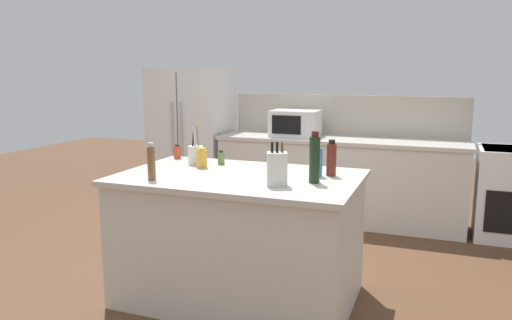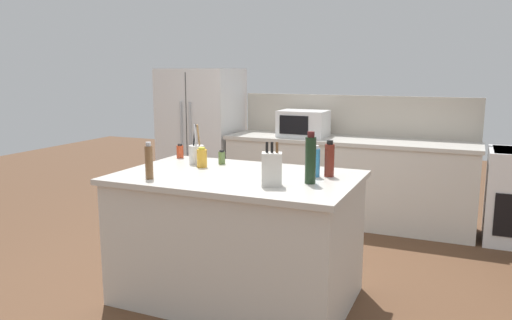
{
  "view_description": "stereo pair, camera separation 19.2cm",
  "coord_description": "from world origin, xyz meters",
  "px_view_note": "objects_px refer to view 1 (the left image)",
  "views": [
    {
      "loc": [
        1.36,
        -3.25,
        1.69
      ],
      "look_at": [
        0.0,
        0.35,
        0.99
      ],
      "focal_mm": 35.0,
      "sensor_mm": 36.0,
      "label": 1
    },
    {
      "loc": [
        1.53,
        -3.18,
        1.69
      ],
      "look_at": [
        0.0,
        0.35,
        0.99
      ],
      "focal_mm": 35.0,
      "sensor_mm": 36.0,
      "label": 2
    }
  ],
  "objects_px": {
    "knife_block": "(277,169)",
    "spice_jar_paprika": "(177,152)",
    "wine_bottle": "(315,159)",
    "refrigerator": "(192,138)",
    "microwave": "(295,123)",
    "pepper_grinder": "(151,163)",
    "vinegar_bottle": "(331,159)",
    "honey_jar": "(202,158)",
    "spice_jar_oregano": "(221,158)",
    "dish_soap_bottle": "(318,162)",
    "utensil_crock": "(196,154)"
  },
  "relations": [
    {
      "from": "spice_jar_paprika",
      "to": "pepper_grinder",
      "type": "relative_size",
      "value": 0.47
    },
    {
      "from": "dish_soap_bottle",
      "to": "utensil_crock",
      "type": "bearing_deg",
      "value": 174.92
    },
    {
      "from": "refrigerator",
      "to": "utensil_crock",
      "type": "relative_size",
      "value": 5.31
    },
    {
      "from": "honey_jar",
      "to": "vinegar_bottle",
      "type": "relative_size",
      "value": 0.6
    },
    {
      "from": "pepper_grinder",
      "to": "honey_jar",
      "type": "bearing_deg",
      "value": 76.13
    },
    {
      "from": "vinegar_bottle",
      "to": "wine_bottle",
      "type": "bearing_deg",
      "value": -102.39
    },
    {
      "from": "dish_soap_bottle",
      "to": "wine_bottle",
      "type": "height_order",
      "value": "wine_bottle"
    },
    {
      "from": "microwave",
      "to": "honey_jar",
      "type": "bearing_deg",
      "value": -94.19
    },
    {
      "from": "knife_block",
      "to": "dish_soap_bottle",
      "type": "xyz_separation_m",
      "value": [
        0.18,
        0.39,
        -0.01
      ]
    },
    {
      "from": "honey_jar",
      "to": "vinegar_bottle",
      "type": "xyz_separation_m",
      "value": [
        1.0,
        0.06,
        0.05
      ]
    },
    {
      "from": "knife_block",
      "to": "honey_jar",
      "type": "relative_size",
      "value": 1.86
    },
    {
      "from": "refrigerator",
      "to": "pepper_grinder",
      "type": "distance_m",
      "value": 2.83
    },
    {
      "from": "spice_jar_oregano",
      "to": "spice_jar_paprika",
      "type": "bearing_deg",
      "value": 166.59
    },
    {
      "from": "honey_jar",
      "to": "pepper_grinder",
      "type": "xyz_separation_m",
      "value": [
        -0.13,
        -0.51,
        0.05
      ]
    },
    {
      "from": "vinegar_bottle",
      "to": "refrigerator",
      "type": "bearing_deg",
      "value": 137.09
    },
    {
      "from": "dish_soap_bottle",
      "to": "pepper_grinder",
      "type": "xyz_separation_m",
      "value": [
        -1.04,
        -0.53,
        0.02
      ]
    },
    {
      "from": "spice_jar_paprika",
      "to": "vinegar_bottle",
      "type": "relative_size",
      "value": 0.47
    },
    {
      "from": "microwave",
      "to": "pepper_grinder",
      "type": "relative_size",
      "value": 2.07
    },
    {
      "from": "wine_bottle",
      "to": "vinegar_bottle",
      "type": "distance_m",
      "value": 0.27
    },
    {
      "from": "microwave",
      "to": "utensil_crock",
      "type": "bearing_deg",
      "value": -97.58
    },
    {
      "from": "microwave",
      "to": "knife_block",
      "type": "height_order",
      "value": "microwave"
    },
    {
      "from": "refrigerator",
      "to": "microwave",
      "type": "relative_size",
      "value": 3.18
    },
    {
      "from": "wine_bottle",
      "to": "refrigerator",
      "type": "bearing_deg",
      "value": 132.86
    },
    {
      "from": "dish_soap_bottle",
      "to": "vinegar_bottle",
      "type": "height_order",
      "value": "vinegar_bottle"
    },
    {
      "from": "microwave",
      "to": "knife_block",
      "type": "xyz_separation_m",
      "value": [
        0.58,
        -2.43,
        -0.03
      ]
    },
    {
      "from": "pepper_grinder",
      "to": "microwave",
      "type": "bearing_deg",
      "value": 83.84
    },
    {
      "from": "spice_jar_paprika",
      "to": "honey_jar",
      "type": "height_order",
      "value": "honey_jar"
    },
    {
      "from": "dish_soap_bottle",
      "to": "spice_jar_oregano",
      "type": "xyz_separation_m",
      "value": [
        -0.83,
        0.17,
        -0.05
      ]
    },
    {
      "from": "microwave",
      "to": "spice_jar_paprika",
      "type": "relative_size",
      "value": 4.39
    },
    {
      "from": "dish_soap_bottle",
      "to": "wine_bottle",
      "type": "distance_m",
      "value": 0.22
    },
    {
      "from": "knife_block",
      "to": "spice_jar_paprika",
      "type": "height_order",
      "value": "knife_block"
    },
    {
      "from": "refrigerator",
      "to": "spice_jar_paprika",
      "type": "relative_size",
      "value": 13.97
    },
    {
      "from": "pepper_grinder",
      "to": "vinegar_bottle",
      "type": "distance_m",
      "value": 1.26
    },
    {
      "from": "vinegar_bottle",
      "to": "utensil_crock",
      "type": "bearing_deg",
      "value": 177.82
    },
    {
      "from": "dish_soap_bottle",
      "to": "spice_jar_paprika",
      "type": "height_order",
      "value": "dish_soap_bottle"
    },
    {
      "from": "dish_soap_bottle",
      "to": "honey_jar",
      "type": "relative_size",
      "value": 1.43
    },
    {
      "from": "vinegar_bottle",
      "to": "knife_block",
      "type": "bearing_deg",
      "value": -121.12
    },
    {
      "from": "dish_soap_bottle",
      "to": "honey_jar",
      "type": "bearing_deg",
      "value": -179.13
    },
    {
      "from": "microwave",
      "to": "utensil_crock",
      "type": "height_order",
      "value": "utensil_crock"
    },
    {
      "from": "knife_block",
      "to": "dish_soap_bottle",
      "type": "bearing_deg",
      "value": 44.45
    },
    {
      "from": "honey_jar",
      "to": "knife_block",
      "type": "bearing_deg",
      "value": -27.1
    },
    {
      "from": "dish_soap_bottle",
      "to": "vinegar_bottle",
      "type": "relative_size",
      "value": 0.86
    },
    {
      "from": "microwave",
      "to": "pepper_grinder",
      "type": "height_order",
      "value": "microwave"
    },
    {
      "from": "refrigerator",
      "to": "vinegar_bottle",
      "type": "distance_m",
      "value": 3.0
    },
    {
      "from": "honey_jar",
      "to": "wine_bottle",
      "type": "xyz_separation_m",
      "value": [
        0.94,
        -0.2,
        0.09
      ]
    },
    {
      "from": "spice_jar_oregano",
      "to": "dish_soap_bottle",
      "type": "bearing_deg",
      "value": -11.29
    },
    {
      "from": "spice_jar_paprika",
      "to": "wine_bottle",
      "type": "height_order",
      "value": "wine_bottle"
    },
    {
      "from": "knife_block",
      "to": "honey_jar",
      "type": "height_order",
      "value": "knife_block"
    },
    {
      "from": "dish_soap_bottle",
      "to": "spice_jar_paprika",
      "type": "relative_size",
      "value": 1.84
    },
    {
      "from": "spice_jar_oregano",
      "to": "wine_bottle",
      "type": "height_order",
      "value": "wine_bottle"
    }
  ]
}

